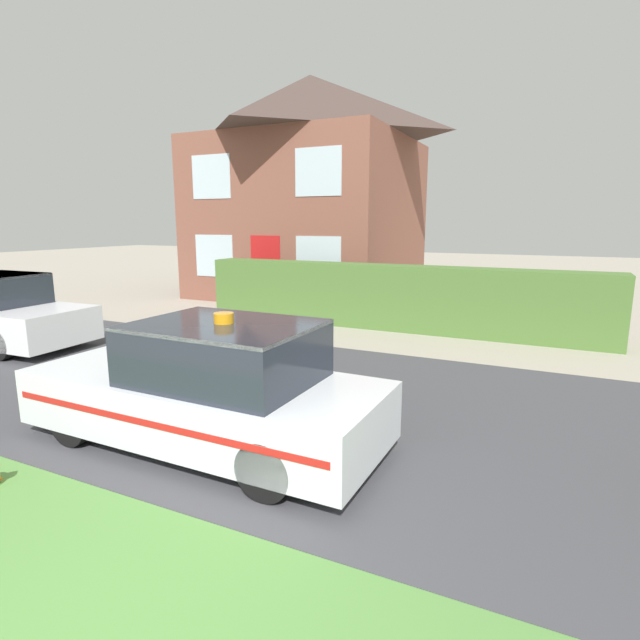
{
  "coord_description": "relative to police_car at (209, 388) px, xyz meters",
  "views": [
    {
      "loc": [
        2.34,
        -1.71,
        2.48
      ],
      "look_at": [
        -0.81,
        4.88,
        1.05
      ],
      "focal_mm": 28.0,
      "sensor_mm": 36.0,
      "label": 1
    }
  ],
  "objects": [
    {
      "name": "road_strip",
      "position": [
        1.06,
        1.72,
        -0.66
      ],
      "size": [
        28.0,
        5.91,
        0.01
      ],
      "primitive_type": "cube",
      "color": "#424247",
      "rests_on": "ground"
    },
    {
      "name": "lawn_verge",
      "position": [
        1.06,
        -2.5,
        -0.66
      ],
      "size": [
        28.0,
        2.53,
        0.01
      ],
      "primitive_type": "cube",
      "color": "#568C42",
      "rests_on": "ground"
    },
    {
      "name": "house_left",
      "position": [
        -4.54,
        11.58,
        3.04
      ],
      "size": [
        6.89,
        6.54,
        7.27
      ],
      "color": "brown",
      "rests_on": "ground"
    },
    {
      "name": "police_car",
      "position": [
        0.0,
        0.0,
        0.0
      ],
      "size": [
        4.16,
        1.67,
        1.53
      ],
      "rotation": [
        0.0,
        0.0,
        3.13
      ],
      "color": "black",
      "rests_on": "road_strip"
    },
    {
      "name": "garden_hedge",
      "position": [
        -0.1,
        6.98,
        0.08
      ],
      "size": [
        9.61,
        0.78,
        1.5
      ],
      "primitive_type": "cube",
      "color": "#4C7233",
      "rests_on": "ground"
    }
  ]
}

